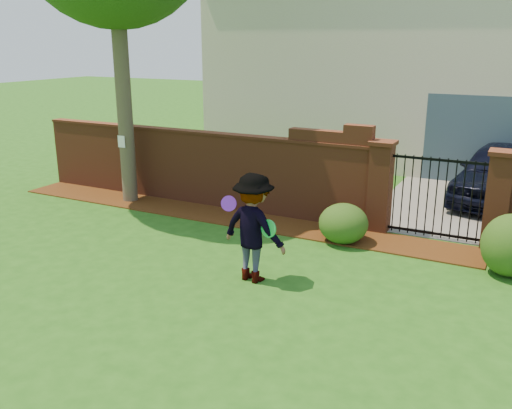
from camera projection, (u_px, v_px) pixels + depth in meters
The scene contains 15 objects.
ground at pixel (169, 280), 9.04m from camera, with size 80.00×80.00×0.01m, color #235816.
mulch_bed at pixel (222, 216), 12.29m from camera, with size 11.10×1.08×0.03m, color #3E1F0B.
brick_wall at pixel (197, 166), 13.06m from camera, with size 8.70×0.31×2.16m.
pillar_left at pixel (380, 186), 11.12m from camera, with size 0.50×0.50×1.88m.
pillar_right at pixel (498, 200), 10.16m from camera, with size 0.50×0.50×1.88m.
iron_gate at pixel (436, 198), 10.67m from camera, with size 1.78×0.03×1.60m.
driveway at pixel (460, 191), 14.32m from camera, with size 3.20×8.00×0.01m, color slate.
house at pixel (407, 60), 17.91m from camera, with size 12.40×6.40×6.30m.
car at pixel (497, 175), 13.13m from camera, with size 1.67×4.14×1.41m, color black.
paper_notice at pixel (121, 142), 12.92m from camera, with size 0.20×0.01×0.28m, color white.
shrub_left at pixel (343, 224), 10.61m from camera, with size 0.96×0.96×0.78m, color #1D4715.
shrub_middle at pixel (511, 245), 9.08m from camera, with size 0.97×0.97×1.06m, color #1D4715.
man at pixel (252, 228), 8.79m from camera, with size 1.16×0.67×1.80m, color gray.
frisbee_purple at pixel (229, 203), 8.65m from camera, with size 0.25×0.25×0.02m, color #6A1FC2.
frisbee_green at pixel (268, 229), 8.53m from camera, with size 0.29×0.29×0.03m, color green.
Camera 1 is at (5.08, -6.73, 3.79)m, focal length 38.54 mm.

